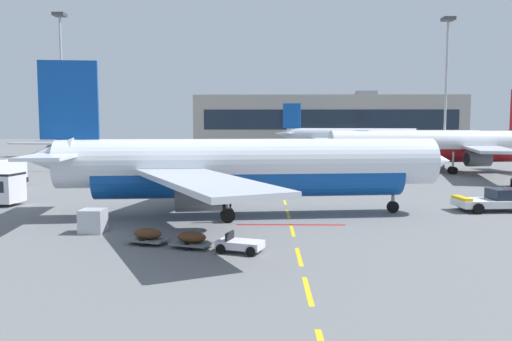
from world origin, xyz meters
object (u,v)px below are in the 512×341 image
(pushback_tug, at_px, (494,200))
(apron_light_mast_near, at_px, (62,74))
(airliner_far_right, at_px, (436,146))
(baggage_train, at_px, (192,239))
(airliner_mid_left, at_px, (347,138))
(airliner_foreground, at_px, (243,167))
(uld_cargo_container, at_px, (93,221))
(airliner_far_center, at_px, (73,143))
(apron_light_mast_far, at_px, (446,76))

(pushback_tug, distance_m, apron_light_mast_near, 64.19)
(airliner_far_right, distance_m, baggage_train, 57.17)
(airliner_mid_left, height_order, apron_light_mast_near, apron_light_mast_near)
(baggage_train, distance_m, apron_light_mast_near, 58.44)
(airliner_foreground, bearing_deg, airliner_mid_left, 75.50)
(uld_cargo_container, bearing_deg, baggage_train, -29.77)
(airliner_foreground, height_order, baggage_train, airliner_foreground)
(pushback_tug, distance_m, baggage_train, 27.41)
(airliner_foreground, xyz_separation_m, airliner_far_right, (27.80, 37.39, 0.16))
(airliner_foreground, height_order, airliner_mid_left, airliner_mid_left)
(airliner_far_center, height_order, uld_cargo_container, airliner_far_center)
(apron_light_mast_near, xyz_separation_m, apron_light_mast_far, (59.29, -0.08, -0.48))
(apron_light_mast_near, bearing_deg, airliner_far_right, -1.31)
(pushback_tug, relative_size, apron_light_mast_near, 0.26)
(airliner_mid_left, distance_m, uld_cargo_container, 96.15)
(pushback_tug, bearing_deg, airliner_far_right, 79.37)
(airliner_mid_left, bearing_deg, apron_light_mast_far, -80.32)
(airliner_mid_left, relative_size, airliner_far_right, 0.97)
(airliner_foreground, height_order, apron_light_mast_far, apron_light_mast_far)
(uld_cargo_container, bearing_deg, airliner_foreground, 33.72)
(airliner_foreground, distance_m, airliner_mid_left, 86.80)
(airliner_foreground, xyz_separation_m, apron_light_mast_far, (29.48, 38.64, 10.77))
(airliner_foreground, height_order, airliner_far_right, airliner_far_right)
(apron_light_mast_near, bearing_deg, airliner_far_center, 108.81)
(airliner_foreground, relative_size, airliner_mid_left, 0.99)
(airliner_foreground, distance_m, pushback_tug, 21.64)
(pushback_tug, distance_m, airliner_far_right, 35.58)
(airliner_foreground, relative_size, airliner_far_right, 0.96)
(apron_light_mast_far, bearing_deg, airliner_mid_left, 99.68)
(airliner_far_center, bearing_deg, baggage_train, -65.40)
(baggage_train, bearing_deg, pushback_tug, 29.41)
(pushback_tug, bearing_deg, baggage_train, -150.59)
(airliner_far_right, bearing_deg, baggage_train, -122.21)
(pushback_tug, bearing_deg, airliner_far_center, 130.72)
(airliner_mid_left, relative_size, apron_light_mast_far, 1.50)
(airliner_mid_left, distance_m, baggage_train, 98.06)
(uld_cargo_container, bearing_deg, airliner_far_right, 49.38)
(airliner_far_center, bearing_deg, pushback_tug, -49.28)
(airliner_mid_left, bearing_deg, apron_light_mast_near, -138.68)
(airliner_far_center, bearing_deg, uld_cargo_container, -68.56)
(airliner_foreground, relative_size, airliner_far_center, 1.26)
(airliner_far_right, distance_m, uld_cargo_container, 58.14)
(airliner_mid_left, xyz_separation_m, apron_light_mast_far, (7.74, -45.40, 10.64))
(airliner_foreground, height_order, apron_light_mast_near, apron_light_mast_near)
(uld_cargo_container, height_order, apron_light_mast_far, apron_light_mast_far)
(pushback_tug, relative_size, airliner_far_center, 0.23)
(pushback_tug, bearing_deg, airliner_mid_left, 89.67)
(airliner_mid_left, distance_m, airliner_far_right, 47.04)
(pushback_tug, height_order, airliner_mid_left, airliner_mid_left)
(airliner_far_center, bearing_deg, airliner_foreground, -60.91)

